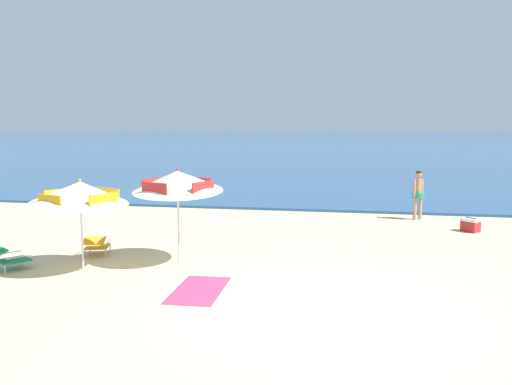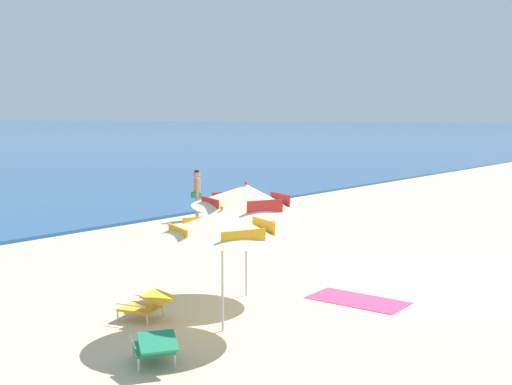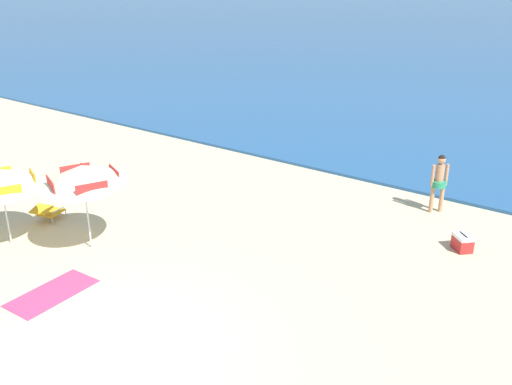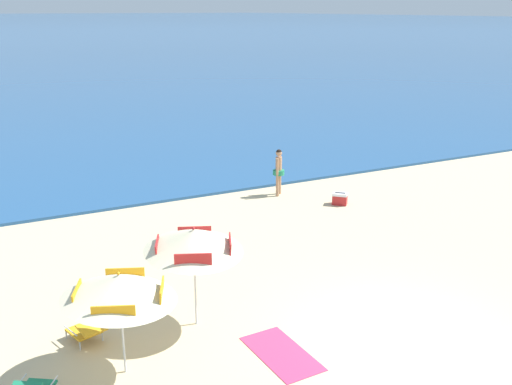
{
  "view_description": "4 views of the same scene",
  "coord_description": "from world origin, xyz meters",
  "px_view_note": "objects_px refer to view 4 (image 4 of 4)",
  "views": [
    {
      "loc": [
        0.51,
        -8.61,
        3.02
      ],
      "look_at": [
        -2.08,
        4.44,
        1.42
      ],
      "focal_mm": 36.44,
      "sensor_mm": 36.0,
      "label": 1
    },
    {
      "loc": [
        -12.57,
        -5.33,
        3.36
      ],
      "look_at": [
        0.29,
        5.2,
        1.43
      ],
      "focal_mm": 45.22,
      "sensor_mm": 36.0,
      "label": 2
    },
    {
      "loc": [
        6.95,
        -4.89,
        6.23
      ],
      "look_at": [
        -0.22,
        4.74,
        1.46
      ],
      "focal_mm": 38.84,
      "sensor_mm": 36.0,
      "label": 3
    },
    {
      "loc": [
        -7.4,
        -8.14,
        6.37
      ],
      "look_at": [
        -0.22,
        5.94,
        1.46
      ],
      "focal_mm": 41.69,
      "sensor_mm": 36.0,
      "label": 4
    }
  ],
  "objects_px": {
    "beach_umbrella_striped_main": "(119,287)",
    "beach_towel": "(282,353)",
    "beach_umbrella_striped_second": "(194,240)",
    "cooler_box": "(340,199)",
    "person_standing_near_shore": "(279,169)",
    "lounge_chair_beside_umbrella": "(87,330)"
  },
  "relations": [
    {
      "from": "lounge_chair_beside_umbrella",
      "to": "person_standing_near_shore",
      "type": "bearing_deg",
      "value": 39.94
    },
    {
      "from": "person_standing_near_shore",
      "to": "beach_towel",
      "type": "xyz_separation_m",
      "value": [
        -4.91,
        -8.96,
        -0.96
      ]
    },
    {
      "from": "beach_umbrella_striped_main",
      "to": "beach_towel",
      "type": "relative_size",
      "value": 1.52
    },
    {
      "from": "beach_umbrella_striped_second",
      "to": "cooler_box",
      "type": "xyz_separation_m",
      "value": [
        7.28,
        5.25,
        -1.69
      ]
    },
    {
      "from": "beach_umbrella_striped_main",
      "to": "lounge_chair_beside_umbrella",
      "type": "distance_m",
      "value": 2.01
    },
    {
      "from": "beach_umbrella_striped_second",
      "to": "cooler_box",
      "type": "relative_size",
      "value": 3.84
    },
    {
      "from": "lounge_chair_beside_umbrella",
      "to": "person_standing_near_shore",
      "type": "relative_size",
      "value": 0.58
    },
    {
      "from": "lounge_chair_beside_umbrella",
      "to": "cooler_box",
      "type": "relative_size",
      "value": 1.61
    },
    {
      "from": "beach_umbrella_striped_main",
      "to": "cooler_box",
      "type": "bearing_deg",
      "value": 34.68
    },
    {
      "from": "beach_umbrella_striped_second",
      "to": "beach_towel",
      "type": "xyz_separation_m",
      "value": [
        1.04,
        -1.82,
        -1.88
      ]
    },
    {
      "from": "beach_umbrella_striped_second",
      "to": "beach_towel",
      "type": "height_order",
      "value": "beach_umbrella_striped_second"
    },
    {
      "from": "beach_umbrella_striped_main",
      "to": "person_standing_near_shore",
      "type": "relative_size",
      "value": 1.65
    },
    {
      "from": "beach_umbrella_striped_second",
      "to": "person_standing_near_shore",
      "type": "xyz_separation_m",
      "value": [
        5.95,
        7.14,
        -0.93
      ]
    },
    {
      "from": "lounge_chair_beside_umbrella",
      "to": "person_standing_near_shore",
      "type": "xyz_separation_m",
      "value": [
        8.16,
        6.83,
        0.68
      ]
    },
    {
      "from": "beach_umbrella_striped_main",
      "to": "person_standing_near_shore",
      "type": "distance_m",
      "value": 11.29
    },
    {
      "from": "person_standing_near_shore",
      "to": "beach_towel",
      "type": "height_order",
      "value": "person_standing_near_shore"
    },
    {
      "from": "beach_umbrella_striped_second",
      "to": "cooler_box",
      "type": "distance_m",
      "value": 9.14
    },
    {
      "from": "person_standing_near_shore",
      "to": "cooler_box",
      "type": "bearing_deg",
      "value": -54.79
    },
    {
      "from": "beach_umbrella_striped_main",
      "to": "beach_umbrella_striped_second",
      "type": "distance_m",
      "value": 2.08
    },
    {
      "from": "beach_umbrella_striped_main",
      "to": "lounge_chair_beside_umbrella",
      "type": "height_order",
      "value": "beach_umbrella_striped_main"
    },
    {
      "from": "beach_umbrella_striped_main",
      "to": "cooler_box",
      "type": "height_order",
      "value": "beach_umbrella_striped_main"
    },
    {
      "from": "beach_umbrella_striped_second",
      "to": "lounge_chair_beside_umbrella",
      "type": "relative_size",
      "value": 2.38
    }
  ]
}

